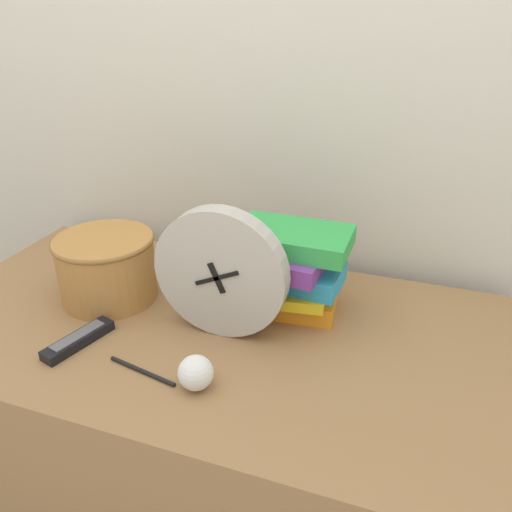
% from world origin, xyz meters
% --- Properties ---
extents(wall_back, '(6.00, 0.04, 2.40)m').
position_xyz_m(wall_back, '(0.00, 0.73, 1.20)').
color(wall_back, silver).
rests_on(wall_back, ground_plane).
extents(desk, '(1.27, 0.66, 0.73)m').
position_xyz_m(desk, '(0.00, 0.33, 0.36)').
color(desk, olive).
rests_on(desk, ground_plane).
extents(desk_clock, '(0.27, 0.04, 0.27)m').
position_xyz_m(desk_clock, '(0.03, 0.32, 0.86)').
color(desk_clock, '#B7B2A8').
rests_on(desk_clock, desk).
extents(book_stack, '(0.25, 0.19, 0.19)m').
position_xyz_m(book_stack, '(0.14, 0.44, 0.83)').
color(book_stack, orange).
rests_on(book_stack, desk).
extents(basket, '(0.22, 0.22, 0.15)m').
position_xyz_m(basket, '(-0.26, 0.36, 0.81)').
color(basket, '#B27A3D').
rests_on(basket, desk).
extents(tv_remote, '(0.08, 0.16, 0.02)m').
position_xyz_m(tv_remote, '(-0.22, 0.18, 0.74)').
color(tv_remote, black).
rests_on(tv_remote, desk).
extents(crumpled_paper_ball, '(0.06, 0.06, 0.06)m').
position_xyz_m(crumpled_paper_ball, '(0.06, 0.14, 0.76)').
color(crumpled_paper_ball, white).
rests_on(crumpled_paper_ball, desk).
extents(pen, '(0.15, 0.04, 0.01)m').
position_xyz_m(pen, '(-0.05, 0.14, 0.73)').
color(pen, black).
rests_on(pen, desk).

